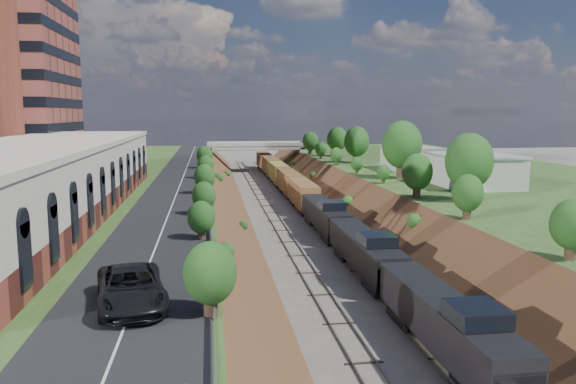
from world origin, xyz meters
TOP-DOWN VIEW (x-y plane):
  - platform_left at (-33.00, 60.00)m, footprint 44.00×180.00m
  - platform_right at (33.00, 60.00)m, footprint 44.00×180.00m
  - embankment_left at (-11.00, 60.00)m, footprint 10.00×180.00m
  - embankment_right at (11.00, 60.00)m, footprint 10.00×180.00m
  - rail_left_track at (-2.60, 60.00)m, footprint 1.58×180.00m
  - rail_right_track at (2.60, 60.00)m, footprint 1.58×180.00m
  - road at (-15.50, 60.00)m, footprint 8.00×180.00m
  - guardrail at (-11.40, 59.80)m, footprint 0.10×171.00m
  - commercial_building at (-28.00, 38.00)m, footprint 14.30×62.30m
  - smokestack at (-36.00, 56.00)m, footprint 3.20×3.20m
  - overpass at (0.00, 122.00)m, footprint 24.50×8.30m
  - white_building_near at (23.50, 52.00)m, footprint 9.00×12.00m
  - white_building_far at (23.00, 74.00)m, footprint 8.00×10.00m
  - tree_right_large at (17.00, 40.00)m, footprint 5.25×5.25m
  - tree_left_crest at (-11.80, 20.00)m, footprint 2.45×2.45m
  - freight_train at (2.60, 71.91)m, footprint 2.84×130.17m
  - suv at (-15.54, 9.68)m, footprint 4.47×7.51m

SIDE VIEW (x-z plane):
  - embankment_left at x=-11.00m, z-range -5.00..5.00m
  - embankment_right at x=11.00m, z-range -5.00..5.00m
  - rail_left_track at x=-2.60m, z-range 0.00..0.18m
  - rail_right_track at x=2.60m, z-range 0.00..0.18m
  - freight_train at x=2.60m, z-range 0.19..4.74m
  - platform_left at x=-33.00m, z-range 0.00..5.00m
  - platform_right at x=33.00m, z-range 0.00..5.00m
  - overpass at x=0.00m, z-range 1.22..8.62m
  - road at x=-15.50m, z-range 5.00..5.10m
  - guardrail at x=-11.40m, z-range 5.20..5.90m
  - suv at x=-15.54m, z-range 5.10..7.06m
  - white_building_far at x=23.00m, z-range 5.00..8.60m
  - white_building_near at x=23.50m, z-range 5.00..9.00m
  - tree_left_crest at x=-11.80m, z-range 5.26..8.82m
  - commercial_building at x=-28.00m, z-range 5.01..12.01m
  - tree_right_large at x=17.00m, z-range 5.58..13.19m
  - smokestack at x=-36.00m, z-range 5.00..45.00m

